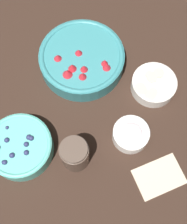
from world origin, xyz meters
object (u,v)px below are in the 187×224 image
object	(u,v)px
bowl_strawberries	(82,59)
bowl_blueberries	(20,147)
bowl_bananas	(154,85)
bowl_cream	(131,134)
jar_chocolate	(75,154)

from	to	relation	value
bowl_strawberries	bowl_blueberries	bearing A→B (deg)	36.34
bowl_bananas	bowl_cream	size ratio (longest dim) A/B	1.30
bowl_strawberries	bowl_bananas	size ratio (longest dim) A/B	1.94
bowl_strawberries	bowl_bananas	bearing A→B (deg)	135.99
bowl_blueberries	jar_chocolate	distance (m)	0.15
bowl_bananas	bowl_cream	xyz separation A→B (m)	(0.13, 0.11, 0.00)
bowl_blueberries	bowl_bananas	bearing A→B (deg)	-176.17
bowl_strawberries	jar_chocolate	size ratio (longest dim) A/B	2.41
bowl_cream	jar_chocolate	bearing A→B (deg)	-0.38
bowl_strawberries	bowl_bananas	xyz separation A→B (m)	(-0.17, 0.16, -0.01)
bowl_bananas	bowl_strawberries	bearing A→B (deg)	-44.01
bowl_blueberries	jar_chocolate	size ratio (longest dim) A/B	1.67
bowl_cream	jar_chocolate	world-z (taller)	jar_chocolate
bowl_bananas	jar_chocolate	distance (m)	0.32
bowl_strawberries	jar_chocolate	bearing A→B (deg)	64.75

